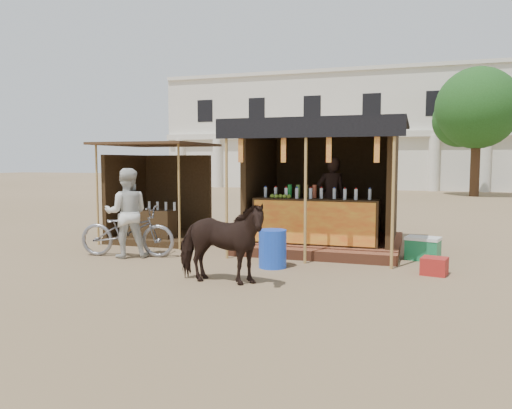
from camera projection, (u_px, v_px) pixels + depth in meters
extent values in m
plane|color=#846B4C|center=(227.00, 278.00, 8.38)|extent=(120.00, 120.00, 0.00)
cube|color=brown|center=(323.00, 242.00, 11.38)|extent=(3.40, 2.80, 0.22)
cube|color=brown|center=(309.00, 254.00, 9.91)|extent=(3.40, 0.35, 0.20)
cube|color=#362513|center=(315.00, 221.00, 10.43)|extent=(2.60, 0.55, 0.95)
cube|color=#E54A1B|center=(313.00, 223.00, 10.16)|extent=(2.50, 0.02, 0.88)
cube|color=#362513|center=(333.00, 180.00, 12.44)|extent=(3.00, 0.12, 2.50)
cube|color=#362513|center=(261.00, 182.00, 11.72)|extent=(0.12, 2.50, 2.50)
cube|color=#362513|center=(393.00, 183.00, 10.80)|extent=(0.12, 2.50, 2.50)
cube|color=black|center=(323.00, 125.00, 10.96)|extent=(3.60, 3.60, 0.06)
cube|color=black|center=(306.00, 128.00, 9.28)|extent=(3.60, 0.06, 0.36)
cylinder|color=tan|center=(227.00, 190.00, 9.91)|extent=(0.06, 0.06, 2.75)
cylinder|color=tan|center=(305.00, 192.00, 9.42)|extent=(0.06, 0.06, 2.75)
cylinder|color=tan|center=(393.00, 193.00, 8.93)|extent=(0.06, 0.06, 2.75)
cube|color=red|center=(241.00, 148.00, 9.74)|extent=(0.10, 0.02, 0.55)
cube|color=red|center=(284.00, 148.00, 9.48)|extent=(0.10, 0.02, 0.55)
cube|color=red|center=(329.00, 148.00, 9.21)|extent=(0.10, 0.02, 0.55)
cube|color=red|center=(377.00, 147.00, 8.95)|extent=(0.10, 0.02, 0.55)
imported|color=black|center=(331.00, 197.00, 11.34)|extent=(0.78, 0.67, 1.83)
cube|color=#362513|center=(161.00, 237.00, 12.32)|extent=(2.00, 2.00, 0.15)
cube|color=#362513|center=(178.00, 195.00, 13.14)|extent=(1.90, 0.10, 2.10)
cube|color=#362513|center=(126.00, 197.00, 12.53)|extent=(0.10, 1.90, 2.10)
cube|color=#472D19|center=(157.00, 144.00, 12.03)|extent=(2.40, 2.40, 0.06)
cylinder|color=tan|center=(97.00, 195.00, 11.55)|extent=(0.05, 0.05, 2.35)
cylinder|color=tan|center=(179.00, 197.00, 10.91)|extent=(0.05, 0.05, 2.35)
cube|color=#362513|center=(150.00, 227.00, 11.82)|extent=(1.20, 0.50, 0.80)
imported|color=black|center=(220.00, 243.00, 7.90)|extent=(1.57, 0.72, 1.33)
imported|color=gray|center=(127.00, 231.00, 10.20)|extent=(2.06, 1.04, 1.04)
imported|color=silver|center=(127.00, 213.00, 10.07)|extent=(1.10, 1.01, 1.81)
cylinder|color=blue|center=(273.00, 249.00, 9.15)|extent=(0.58, 0.58, 0.70)
cube|color=maroon|center=(434.00, 266.00, 8.58)|extent=(0.49, 0.47, 0.30)
cube|color=#1A7945|center=(423.00, 250.00, 9.86)|extent=(0.70, 0.56, 0.40)
cube|color=white|center=(423.00, 238.00, 9.84)|extent=(0.73, 0.58, 0.06)
cube|color=silver|center=(348.00, 133.00, 37.07)|extent=(26.00, 7.00, 8.00)
cube|color=silver|center=(341.00, 135.00, 33.69)|extent=(26.00, 0.50, 0.40)
cube|color=silver|center=(342.00, 69.00, 33.40)|extent=(26.00, 0.30, 0.25)
cylinder|color=silver|center=(181.00, 163.00, 37.53)|extent=(0.70, 0.70, 3.60)
cylinder|color=silver|center=(217.00, 163.00, 36.61)|extent=(0.70, 0.70, 3.60)
cylinder|color=silver|center=(256.00, 163.00, 35.69)|extent=(0.70, 0.70, 3.60)
cylinder|color=silver|center=(297.00, 163.00, 34.77)|extent=(0.70, 0.70, 3.60)
cylinder|color=silver|center=(340.00, 163.00, 33.85)|extent=(0.70, 0.70, 3.60)
cylinder|color=silver|center=(386.00, 163.00, 32.93)|extent=(0.70, 0.70, 3.60)
cylinder|color=silver|center=(434.00, 163.00, 32.01)|extent=(0.70, 0.70, 3.60)
cylinder|color=silver|center=(485.00, 163.00, 31.09)|extent=(0.70, 0.70, 3.60)
cylinder|color=#382314|center=(475.00, 160.00, 27.21)|extent=(0.50, 0.50, 4.00)
sphere|color=#1F551D|center=(477.00, 108.00, 26.97)|extent=(4.40, 4.40, 4.40)
sphere|color=#1F551D|center=(460.00, 120.00, 27.83)|extent=(2.99, 2.99, 2.99)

